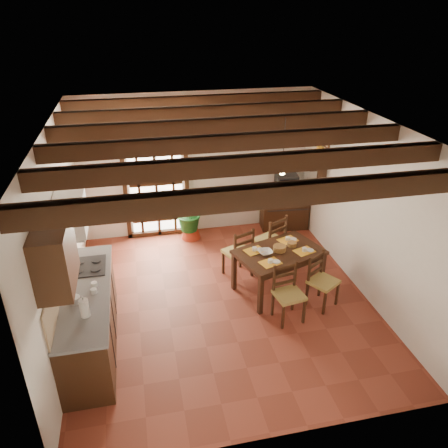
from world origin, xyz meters
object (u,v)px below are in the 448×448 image
object	(u,v)px
chair_near_left	(288,303)
sideboard	(284,209)
chair_near_right	(322,290)
pendant_lamp	(282,167)
dining_table	(279,256)
kitchen_counter	(89,317)
potted_plant	(190,212)
chair_far_left	(238,261)
crt_tv	(286,183)
chair_far_right	(270,250)

from	to	relation	value
chair_near_left	sideboard	size ratio (longest dim) A/B	0.92
chair_near_left	sideboard	bearing A→B (deg)	62.80
chair_near_left	chair_near_right	bearing A→B (deg)	9.72
pendant_lamp	dining_table	bearing A→B (deg)	-90.00
kitchen_counter	pendant_lamp	distance (m)	3.40
kitchen_counter	potted_plant	distance (m)	3.27
dining_table	chair_near_left	xyz separation A→B (m)	(-0.09, -0.75, -0.35)
chair_far_left	crt_tv	xyz separation A→B (m)	(1.37, 1.56, 0.71)
chair_far_right	pendant_lamp	distance (m)	1.89
dining_table	sideboard	world-z (taller)	sideboard
chair_near_left	pendant_lamp	world-z (taller)	pendant_lamp
crt_tv	chair_far_left	bearing A→B (deg)	-123.19
dining_table	chair_near_left	size ratio (longest dim) A/B	1.76
kitchen_counter	crt_tv	xyz separation A→B (m)	(3.72, 2.82, 0.52)
chair_near_right	crt_tv	xyz separation A→B (m)	(0.31, 2.63, 0.72)
chair_near_left	crt_tv	xyz separation A→B (m)	(0.93, 2.84, 0.72)
chair_near_right	chair_far_left	xyz separation A→B (m)	(-1.06, 1.07, 0.02)
chair_far_right	sideboard	size ratio (longest dim) A/B	1.04
crt_tv	potted_plant	size ratio (longest dim) A/B	0.24
kitchen_counter	sideboard	size ratio (longest dim) A/B	2.38
kitchen_counter	sideboard	distance (m)	4.68
dining_table	potted_plant	bearing A→B (deg)	100.18
kitchen_counter	chair_near_left	distance (m)	2.80
chair_near_left	potted_plant	size ratio (longest dim) A/B	0.44
chair_near_left	pendant_lamp	distance (m)	2.00
sideboard	potted_plant	distance (m)	1.98
chair_far_left	chair_far_right	bearing A→B (deg)	176.59
kitchen_counter	chair_near_right	bearing A→B (deg)	3.14
chair_near_right	dining_table	bearing A→B (deg)	102.83
crt_tv	chair_far_right	bearing A→B (deg)	-110.74
chair_near_right	pendant_lamp	bearing A→B (deg)	97.95
dining_table	kitchen_counter	bearing A→B (deg)	175.15
chair_far_right	crt_tv	world-z (taller)	crt_tv
chair_near_left	chair_near_right	xyz separation A→B (m)	(0.62, 0.21, -0.00)
chair_far_right	pendant_lamp	xyz separation A→B (m)	(-0.10, -0.65, 1.77)
kitchen_counter	chair_near_right	distance (m)	3.43
chair_far_left	dining_table	bearing A→B (deg)	112.68
chair_far_left	chair_far_right	distance (m)	0.66
chair_far_left	pendant_lamp	world-z (taller)	pendant_lamp
chair_far_left	sideboard	distance (m)	2.09
dining_table	crt_tv	xyz separation A→B (m)	(0.84, 2.10, 0.37)
dining_table	pendant_lamp	size ratio (longest dim) A/B	1.81
chair_near_right	potted_plant	distance (m)	3.07
sideboard	dining_table	bearing A→B (deg)	-106.24
chair_near_right	pendant_lamp	distance (m)	1.99
potted_plant	pendant_lamp	bearing A→B (deg)	-59.67
crt_tv	chair_near_right	bearing A→B (deg)	-88.61
chair_far_left	sideboard	xyz separation A→B (m)	(1.37, 1.57, 0.11)
chair_near_right	chair_far_left	bearing A→B (deg)	102.92
chair_far_left	pendant_lamp	bearing A→B (deg)	118.59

